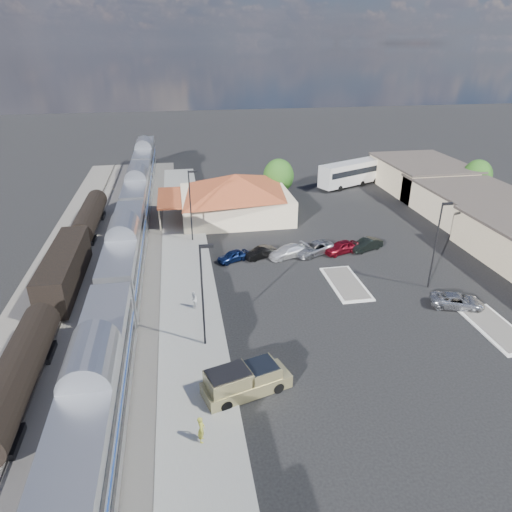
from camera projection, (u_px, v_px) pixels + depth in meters
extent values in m
plane|color=black|center=(314.00, 297.00, 44.46)|extent=(280.00, 280.00, 0.00)
cube|color=#4C4944|center=(101.00, 276.00, 48.32)|extent=(16.00, 100.00, 0.12)
cube|color=gray|center=(188.00, 278.00, 47.92)|extent=(5.50, 92.00, 0.18)
cube|color=silver|center=(97.00, 397.00, 27.57)|extent=(3.00, 20.00, 5.00)
cube|color=black|center=(103.00, 431.00, 28.73)|extent=(2.20, 16.00, 0.60)
cube|color=silver|center=(126.00, 254.00, 46.31)|extent=(3.00, 20.00, 5.00)
cube|color=black|center=(129.00, 278.00, 47.48)|extent=(2.20, 16.00, 0.60)
cube|color=silver|center=(138.00, 193.00, 65.06)|extent=(3.00, 20.00, 5.00)
cube|color=black|center=(140.00, 212.00, 66.22)|extent=(2.20, 16.00, 0.60)
cube|color=silver|center=(145.00, 160.00, 83.81)|extent=(3.00, 20.00, 5.00)
cube|color=black|center=(147.00, 175.00, 84.97)|extent=(2.20, 16.00, 0.60)
cylinder|color=black|center=(17.00, 373.00, 31.05)|extent=(2.80, 14.00, 2.80)
cube|color=black|center=(23.00, 393.00, 31.81)|extent=(2.20, 12.00, 0.60)
cube|color=black|center=(65.00, 268.00, 45.29)|extent=(2.80, 14.00, 3.60)
cube|color=black|center=(68.00, 285.00, 46.10)|extent=(2.20, 12.00, 0.60)
cylinder|color=black|center=(90.00, 215.00, 59.62)|extent=(2.80, 14.00, 2.80)
cube|color=black|center=(92.00, 228.00, 60.38)|extent=(2.20, 12.00, 0.60)
cube|color=#C8B392|center=(236.00, 205.00, 64.43)|extent=(15.00, 12.00, 3.60)
pyramid|color=brown|center=(235.00, 183.00, 63.12)|extent=(15.30, 12.24, 2.60)
cube|color=brown|center=(169.00, 198.00, 62.38)|extent=(3.20, 9.60, 0.25)
cube|color=#C6B28C|center=(470.00, 204.00, 64.03)|extent=(12.00, 18.00, 4.00)
cube|color=#3F3833|center=(473.00, 189.00, 63.12)|extent=(12.40, 18.40, 0.30)
cube|color=#C6B28C|center=(421.00, 176.00, 76.42)|extent=(12.00, 16.00, 4.50)
cube|color=#3F3833|center=(423.00, 162.00, 75.41)|extent=(12.40, 16.40, 0.30)
cube|color=silver|center=(346.00, 284.00, 46.84)|extent=(3.30, 7.50, 0.15)
cube|color=#4C4944|center=(346.00, 283.00, 46.80)|extent=(2.70, 6.90, 0.10)
cube|color=silver|center=(496.00, 328.00, 39.46)|extent=(3.30, 7.50, 0.15)
cube|color=#4C4944|center=(496.00, 328.00, 39.42)|extent=(2.70, 6.90, 0.10)
cylinder|color=black|center=(203.00, 298.00, 35.49)|extent=(0.16, 0.16, 9.00)
cube|color=black|center=(206.00, 246.00, 33.73)|extent=(1.00, 0.25, 0.22)
cylinder|color=black|center=(191.00, 207.00, 55.13)|extent=(0.16, 0.16, 9.00)
cube|color=black|center=(193.00, 172.00, 53.37)|extent=(1.00, 0.25, 0.22)
cylinder|color=black|center=(435.00, 247.00, 44.42)|extent=(0.16, 0.16, 9.00)
cube|color=black|center=(448.00, 204.00, 42.66)|extent=(1.00, 0.25, 0.22)
cylinder|color=#382314|center=(474.00, 190.00, 72.41)|extent=(0.30, 0.30, 2.55)
ellipsoid|color=#1C4614|center=(477.00, 175.00, 71.36)|extent=(4.41, 4.41, 4.87)
cylinder|color=#382314|center=(278.00, 193.00, 71.13)|extent=(0.30, 0.30, 2.73)
ellipsoid|color=#1C4614|center=(279.00, 176.00, 70.01)|extent=(4.71, 4.71, 5.21)
cube|color=tan|center=(247.00, 385.00, 32.13)|extent=(6.59, 3.92, 1.02)
cube|color=tan|center=(246.00, 376.00, 31.79)|extent=(2.87, 2.72, 1.07)
cube|color=tan|center=(246.00, 375.00, 31.74)|extent=(3.46, 2.90, 1.24)
cylinder|color=black|center=(278.00, 388.00, 32.19)|extent=(0.87, 0.53, 0.81)
cylinder|color=black|center=(265.00, 371.00, 33.84)|extent=(0.87, 0.53, 0.81)
cylinder|color=black|center=(226.00, 406.00, 30.59)|extent=(0.87, 0.53, 0.81)
cylinder|color=black|center=(215.00, 387.00, 32.25)|extent=(0.87, 0.53, 0.81)
imported|color=#9EA0A6|center=(457.00, 301.00, 42.52)|extent=(5.29, 3.89, 1.34)
cube|color=white|center=(352.00, 173.00, 78.29)|extent=(13.08, 8.02, 3.71)
cube|color=black|center=(352.00, 170.00, 78.11)|extent=(12.15, 7.62, 0.98)
cylinder|color=black|center=(375.00, 181.00, 80.47)|extent=(1.03, 0.71, 0.98)
cylinder|color=black|center=(364.00, 177.00, 82.38)|extent=(1.03, 0.71, 0.98)
cylinder|color=black|center=(340.00, 189.00, 76.11)|extent=(1.03, 0.71, 0.98)
cylinder|color=black|center=(329.00, 185.00, 78.02)|extent=(1.03, 0.71, 0.98)
imported|color=gold|center=(201.00, 429.00, 27.80)|extent=(0.53, 0.73, 1.86)
imported|color=white|center=(194.00, 300.00, 42.04)|extent=(0.79, 0.92, 1.65)
imported|color=#0D1B44|center=(233.00, 256.00, 51.63)|extent=(4.04, 2.93, 1.28)
imported|color=black|center=(260.00, 253.00, 52.39)|extent=(4.10, 2.71, 1.28)
imported|color=white|center=(288.00, 251.00, 52.60)|extent=(5.15, 3.31, 1.39)
imported|color=gray|center=(314.00, 248.00, 53.35)|extent=(5.75, 4.26, 1.45)
imported|color=maroon|center=(341.00, 247.00, 53.57)|extent=(4.71, 3.03, 1.49)
imported|color=black|center=(366.00, 245.00, 54.35)|extent=(4.49, 2.91, 1.40)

